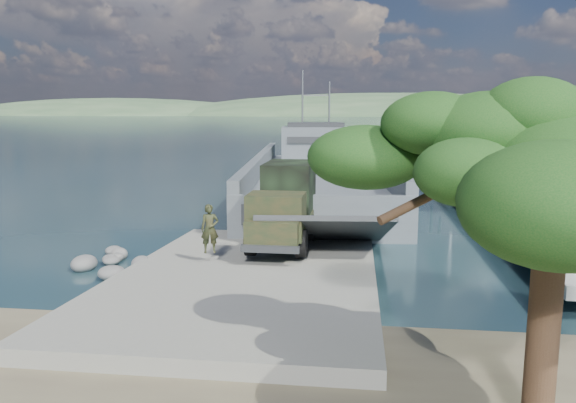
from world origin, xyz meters
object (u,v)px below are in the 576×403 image
object	(u,v)px
pier	(481,184)
sailboat_near	(530,181)
landing_craft	(317,184)
military_truck	(285,204)
soldier	(210,238)
overhang_tree	(520,174)
sailboat_far	(481,173)

from	to	relation	value
pier	sailboat_near	size ratio (longest dim) A/B	6.56
landing_craft	military_truck	distance (m)	18.06
soldier	sailboat_near	bearing A→B (deg)	37.43
military_truck	overhang_tree	bearing A→B (deg)	-65.53
sailboat_near	sailboat_far	size ratio (longest dim) A/B	0.98
soldier	sailboat_far	xyz separation A→B (m)	(18.67, 36.94, -1.16)
pier	soldier	xyz separation A→B (m)	(-14.89, -18.69, -0.07)
landing_craft	soldier	distance (m)	22.20
sailboat_near	sailboat_far	bearing A→B (deg)	102.68
sailboat_near	overhang_tree	xyz separation A→B (m)	(-12.58, -42.14, 5.29)
pier	overhang_tree	size ratio (longest dim) A/B	5.67
overhang_tree	soldier	bearing A→B (deg)	129.97
sailboat_near	pier	bearing A→B (deg)	-135.16
pier	overhang_tree	world-z (taller)	overhang_tree
pier	sailboat_far	xyz separation A→B (m)	(3.78, 18.25, -1.23)
sailboat_far	overhang_tree	size ratio (longest dim) A/B	0.89
overhang_tree	landing_craft	bearing A→B (deg)	100.93
pier	sailboat_near	distance (m)	14.26
pier	sailboat_near	bearing A→B (deg)	60.65
military_truck	soldier	xyz separation A→B (m)	(-2.68, -4.00, -0.83)
sailboat_far	overhang_tree	distance (m)	49.20
military_truck	overhang_tree	size ratio (longest dim) A/B	1.05
sailboat_near	overhang_tree	size ratio (longest dim) A/B	0.87
landing_craft	overhang_tree	bearing A→B (deg)	-84.20
pier	landing_craft	size ratio (longest dim) A/B	1.12
pier	overhang_tree	bearing A→B (deg)	-100.69
landing_craft	sailboat_far	xyz separation A→B (m)	(15.78, 14.94, -0.57)
landing_craft	overhang_tree	world-z (taller)	landing_craft
soldier	sailboat_near	xyz separation A→B (m)	(21.86, 31.08, -1.17)
soldier	sailboat_far	world-z (taller)	sailboat_far
landing_craft	overhang_tree	xyz separation A→B (m)	(6.39, -33.07, 4.71)
pier	military_truck	world-z (taller)	pier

